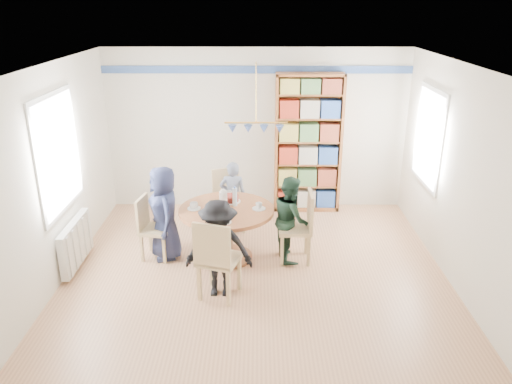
{
  "coord_description": "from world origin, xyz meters",
  "views": [
    {
      "loc": [
        0.03,
        -5.68,
        3.4
      ],
      "look_at": [
        0.0,
        0.4,
        1.05
      ],
      "focal_mm": 35.0,
      "sensor_mm": 36.0,
      "label": 1
    }
  ],
  "objects_px": {
    "chair_near": "(216,257)",
    "bookshelf": "(308,145)",
    "chair_far": "(228,197)",
    "person_right": "(291,218)",
    "person_far": "(233,197)",
    "chair_left": "(151,225)",
    "radiator": "(76,243)",
    "chair_right": "(301,224)",
    "person_left": "(164,213)",
    "person_near": "(219,249)",
    "dining_table": "(227,222)"
  },
  "relations": [
    {
      "from": "chair_right",
      "to": "person_far",
      "type": "height_order",
      "value": "person_far"
    },
    {
      "from": "person_far",
      "to": "bookshelf",
      "type": "distance_m",
      "value": 1.61
    },
    {
      "from": "person_right",
      "to": "person_near",
      "type": "bearing_deg",
      "value": 127.56
    },
    {
      "from": "radiator",
      "to": "person_right",
      "type": "bearing_deg",
      "value": 5.14
    },
    {
      "from": "person_right",
      "to": "chair_left",
      "type": "bearing_deg",
      "value": 81.64
    },
    {
      "from": "person_right",
      "to": "person_left",
      "type": "bearing_deg",
      "value": 81.06
    },
    {
      "from": "chair_left",
      "to": "bookshelf",
      "type": "relative_size",
      "value": 0.39
    },
    {
      "from": "person_left",
      "to": "person_near",
      "type": "xyz_separation_m",
      "value": [
        0.82,
        -0.96,
        -0.04
      ]
    },
    {
      "from": "radiator",
      "to": "person_right",
      "type": "height_order",
      "value": "person_right"
    },
    {
      "from": "dining_table",
      "to": "person_left",
      "type": "relative_size",
      "value": 0.98
    },
    {
      "from": "person_near",
      "to": "bookshelf",
      "type": "height_order",
      "value": "bookshelf"
    },
    {
      "from": "chair_near",
      "to": "bookshelf",
      "type": "relative_size",
      "value": 0.45
    },
    {
      "from": "dining_table",
      "to": "person_near",
      "type": "relative_size",
      "value": 1.05
    },
    {
      "from": "dining_table",
      "to": "person_left",
      "type": "distance_m",
      "value": 0.86
    },
    {
      "from": "chair_right",
      "to": "person_left",
      "type": "bearing_deg",
      "value": 177.29
    },
    {
      "from": "chair_left",
      "to": "bookshelf",
      "type": "height_order",
      "value": "bookshelf"
    },
    {
      "from": "chair_near",
      "to": "person_left",
      "type": "relative_size",
      "value": 0.78
    },
    {
      "from": "chair_right",
      "to": "chair_far",
      "type": "bearing_deg",
      "value": 135.95
    },
    {
      "from": "person_near",
      "to": "chair_near",
      "type": "bearing_deg",
      "value": -101.95
    },
    {
      "from": "person_far",
      "to": "bookshelf",
      "type": "height_order",
      "value": "bookshelf"
    },
    {
      "from": "bookshelf",
      "to": "radiator",
      "type": "bearing_deg",
      "value": -148.03
    },
    {
      "from": "chair_right",
      "to": "bookshelf",
      "type": "distance_m",
      "value": 1.95
    },
    {
      "from": "chair_left",
      "to": "person_near",
      "type": "bearing_deg",
      "value": -42.84
    },
    {
      "from": "person_right",
      "to": "chair_right",
      "type": "bearing_deg",
      "value": -121.21
    },
    {
      "from": "chair_left",
      "to": "chair_near",
      "type": "bearing_deg",
      "value": -46.61
    },
    {
      "from": "dining_table",
      "to": "radiator",
      "type": "bearing_deg",
      "value": -173.17
    },
    {
      "from": "person_left",
      "to": "person_far",
      "type": "distance_m",
      "value": 1.25
    },
    {
      "from": "chair_near",
      "to": "person_right",
      "type": "xyz_separation_m",
      "value": [
        0.94,
        1.04,
        0.03
      ]
    },
    {
      "from": "chair_far",
      "to": "person_near",
      "type": "xyz_separation_m",
      "value": [
        0.01,
        -1.9,
        0.09
      ]
    },
    {
      "from": "chair_left",
      "to": "person_near",
      "type": "distance_m",
      "value": 1.4
    },
    {
      "from": "chair_right",
      "to": "person_near",
      "type": "bearing_deg",
      "value": -140.4
    },
    {
      "from": "chair_right",
      "to": "person_near",
      "type": "distance_m",
      "value": 1.37
    },
    {
      "from": "radiator",
      "to": "chair_right",
      "type": "xyz_separation_m",
      "value": [
        3.03,
        0.2,
        0.2
      ]
    },
    {
      "from": "bookshelf",
      "to": "chair_right",
      "type": "bearing_deg",
      "value": -97.38
    },
    {
      "from": "person_right",
      "to": "bookshelf",
      "type": "relative_size",
      "value": 0.52
    },
    {
      "from": "dining_table",
      "to": "person_left",
      "type": "height_order",
      "value": "person_left"
    },
    {
      "from": "person_far",
      "to": "person_near",
      "type": "bearing_deg",
      "value": 92.53
    },
    {
      "from": "radiator",
      "to": "chair_far",
      "type": "distance_m",
      "value": 2.33
    },
    {
      "from": "chair_far",
      "to": "bookshelf",
      "type": "bearing_deg",
      "value": 32.07
    },
    {
      "from": "radiator",
      "to": "dining_table",
      "type": "xyz_separation_m",
      "value": [
        2.01,
        0.24,
        0.21
      ]
    },
    {
      "from": "chair_far",
      "to": "bookshelf",
      "type": "height_order",
      "value": "bookshelf"
    },
    {
      "from": "dining_table",
      "to": "chair_right",
      "type": "distance_m",
      "value": 1.02
    },
    {
      "from": "chair_right",
      "to": "chair_far",
      "type": "height_order",
      "value": "chair_right"
    },
    {
      "from": "chair_left",
      "to": "person_left",
      "type": "bearing_deg",
      "value": 4.65
    },
    {
      "from": "person_near",
      "to": "dining_table",
      "type": "bearing_deg",
      "value": 88.21
    },
    {
      "from": "person_right",
      "to": "bookshelf",
      "type": "bearing_deg",
      "value": -20.01
    },
    {
      "from": "chair_left",
      "to": "person_far",
      "type": "distance_m",
      "value": 1.41
    },
    {
      "from": "chair_left",
      "to": "person_right",
      "type": "xyz_separation_m",
      "value": [
        1.94,
        -0.01,
        0.11
      ]
    },
    {
      "from": "person_right",
      "to": "person_far",
      "type": "relative_size",
      "value": 1.06
    },
    {
      "from": "dining_table",
      "to": "chair_right",
      "type": "bearing_deg",
      "value": -2.32
    }
  ]
}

